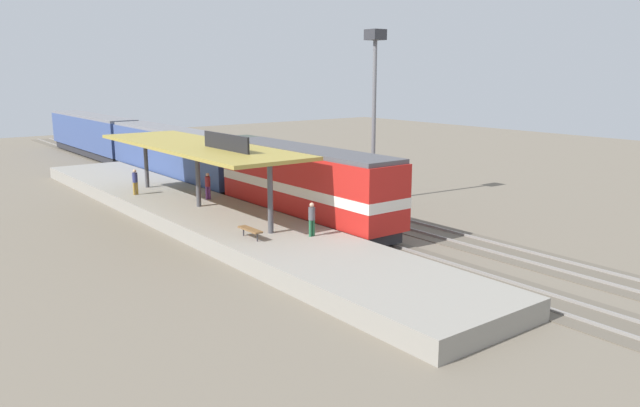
{
  "coord_description": "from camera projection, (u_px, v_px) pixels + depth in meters",
  "views": [
    {
      "loc": [
        -21.23,
        -33.79,
        8.96
      ],
      "look_at": [
        -1.38,
        -7.92,
        2.0
      ],
      "focal_mm": 34.85,
      "sensor_mm": 36.0,
      "label": 1
    }
  ],
  "objects": [
    {
      "name": "ground_plane",
      "position": [
        288.0,
        207.0,
        41.92
      ],
      "size": [
        120.0,
        120.0,
        0.0
      ],
      "primitive_type": "plane",
      "color": "#706656"
    },
    {
      "name": "track_near",
      "position": [
        263.0,
        210.0,
        40.72
      ],
      "size": [
        3.2,
        110.0,
        0.16
      ],
      "color": "#5F5649",
      "rests_on": "ground"
    },
    {
      "name": "track_far",
      "position": [
        319.0,
        201.0,
        43.46
      ],
      "size": [
        3.2,
        110.0,
        0.16
      ],
      "color": "#5F5649",
      "rests_on": "ground"
    },
    {
      "name": "platform",
      "position": [
        199.0,
        214.0,
        37.89
      ],
      "size": [
        6.0,
        44.0,
        0.9
      ],
      "primitive_type": "cube",
      "color": "gray",
      "rests_on": "ground"
    },
    {
      "name": "station_canopy",
      "position": [
        197.0,
        147.0,
        36.97
      ],
      "size": [
        5.2,
        18.0,
        4.7
      ],
      "color": "#47474C",
      "rests_on": "platform"
    },
    {
      "name": "platform_bench",
      "position": [
        250.0,
        230.0,
        30.43
      ],
      "size": [
        0.44,
        1.7,
        0.5
      ],
      "color": "#333338",
      "rests_on": "platform"
    },
    {
      "name": "locomotive",
      "position": [
        306.0,
        185.0,
        36.56
      ],
      "size": [
        2.93,
        14.43,
        4.44
      ],
      "color": "#28282D",
      "rests_on": "track_near"
    },
    {
      "name": "passenger_carriage_front",
      "position": [
        175.0,
        155.0,
        50.55
      ],
      "size": [
        2.9,
        20.0,
        4.24
      ],
      "color": "#28282D",
      "rests_on": "track_near"
    },
    {
      "name": "passenger_carriage_rear",
      "position": [
        93.0,
        134.0,
        66.68
      ],
      "size": [
        2.9,
        20.0,
        4.24
      ],
      "color": "#28282D",
      "rests_on": "track_near"
    },
    {
      "name": "freight_car",
      "position": [
        272.0,
        164.0,
        47.63
      ],
      "size": [
        2.8,
        12.0,
        3.54
      ],
      "color": "#28282D",
      "rests_on": "track_far"
    },
    {
      "name": "light_mast",
      "position": [
        375.0,
        80.0,
        42.04
      ],
      "size": [
        1.1,
        1.1,
        11.7
      ],
      "color": "slate",
      "rests_on": "ground"
    },
    {
      "name": "person_waiting",
      "position": [
        312.0,
        218.0,
        30.77
      ],
      "size": [
        0.34,
        0.34,
        1.71
      ],
      "color": "#23603D",
      "rests_on": "platform"
    },
    {
      "name": "person_walking",
      "position": [
        208.0,
        185.0,
        39.72
      ],
      "size": [
        0.34,
        0.34,
        1.71
      ],
      "color": "#663375",
      "rests_on": "platform"
    },
    {
      "name": "person_boarding",
      "position": [
        135.0,
        181.0,
        41.17
      ],
      "size": [
        0.34,
        0.34,
        1.71
      ],
      "color": "olive",
      "rests_on": "platform"
    }
  ]
}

